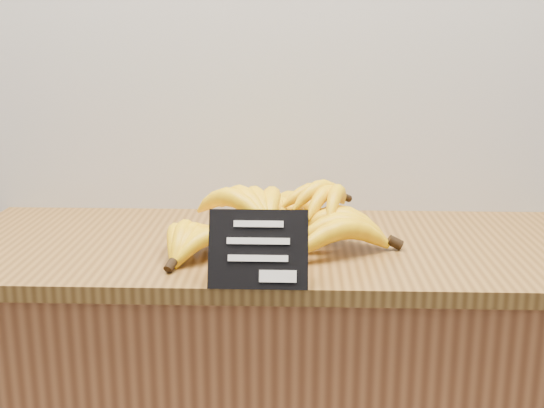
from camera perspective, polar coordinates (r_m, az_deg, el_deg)
The scene contains 3 objects.
counter_top at distance 1.39m, azimuth 0.08°, elevation -3.68°, with size 1.30×0.54×0.03m, color brown.
chalkboard_sign at distance 1.13m, azimuth -1.16°, elevation -3.82°, with size 0.17×0.01×0.13m, color black.
banana_pile at distance 1.35m, azimuth 0.72°, elevation -1.30°, with size 0.51×0.38×0.13m.
Camera 1 is at (-0.09, 1.43, 1.34)m, focal length 45.00 mm.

